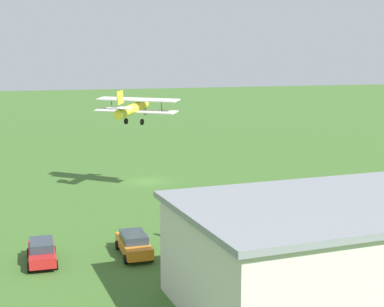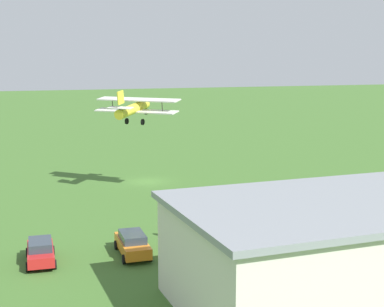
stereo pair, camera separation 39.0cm
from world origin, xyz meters
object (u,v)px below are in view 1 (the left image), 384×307
Objects in this scene: car_orange at (134,244)px; car_red at (42,252)px; person_near_hangar_door at (190,235)px; person_beside_truck at (170,227)px; person_crossing_taxiway at (328,201)px; biplane at (134,108)px.

car_red is at bearing -5.25° from car_orange.
person_beside_truck is (0.78, -2.35, 0.02)m from person_near_hangar_door.
car_orange is 4.37m from person_near_hangar_door.
car_red is 10.04m from person_beside_truck.
person_near_hangar_door reaches higher than car_red.
person_beside_truck is at bearing -141.37° from car_orange.
car_orange is at bearing 6.53° from person_near_hangar_door.
person_beside_truck reaches higher than car_red.
person_near_hangar_door is at bearing -173.47° from car_orange.
person_crossing_taxiway reaches higher than car_orange.
person_near_hangar_door reaches higher than car_orange.
biplane is at bearing -95.90° from person_beside_truck.
person_beside_truck is (16.03, 2.73, -0.04)m from person_crossing_taxiway.
biplane is 4.88× the size of person_near_hangar_door.
car_orange is 6.25m from car_red.
person_crossing_taxiway is (-14.25, 14.49, -7.73)m from biplane.
car_orange is 20.37m from person_crossing_taxiway.
person_beside_truck is (-9.78, -2.27, 0.03)m from car_red.
person_beside_truck is (-3.56, -2.84, 0.01)m from car_orange.
person_crossing_taxiway is at bearing -164.12° from car_orange.
person_crossing_taxiway is at bearing -170.34° from person_beside_truck.
car_orange is at bearing 174.75° from car_red.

